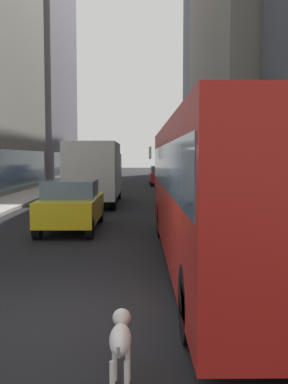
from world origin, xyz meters
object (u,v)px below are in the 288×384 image
car_red_coupe (161,175)px  transit_bus (223,184)px  car_blue_hatchback (100,173)px  car_yellow_taxi (72,205)px  dalmatian_dog (121,339)px  car_black_suv (82,180)px  box_truck (96,171)px

car_red_coupe → transit_bus: bearing=-90.0°
transit_bus → car_blue_hatchback: size_ratio=2.58×
car_yellow_taxi → car_blue_hatchback: size_ratio=0.97×
car_blue_hatchback → dalmatian_dog: car_blue_hatchback is taller
car_black_suv → dalmatian_dog: 26.25m
car_yellow_taxi → car_red_coupe: bearing=80.4°
car_red_coupe → dalmatian_dog: (-2.00, -33.98, -0.31)m
car_blue_hatchback → car_red_coupe: bearing=-43.8°
transit_bus → car_black_suv: (-5.60, 20.67, -0.95)m
car_yellow_taxi → transit_bus: bearing=-51.0°
car_yellow_taxi → box_truck: (-0.00, 8.21, 0.85)m
car_red_coupe → box_truck: (-4.00, -15.51, 0.84)m
car_yellow_taxi → car_red_coupe: size_ratio=0.90×
box_truck → car_red_coupe: bearing=75.5°
car_yellow_taxi → dalmatian_dog: (2.00, -10.26, -0.31)m
car_yellow_taxi → car_black_suv: same height
car_blue_hatchback → box_truck: 20.96m
car_black_suv → dalmatian_dog: (3.60, -26.00, -0.31)m
car_yellow_taxi → car_black_suv: size_ratio=1.03×
car_yellow_taxi → car_black_suv: bearing=95.8°
car_black_suv → car_red_coupe: (5.60, 7.98, 0.00)m
car_black_suv → dalmatian_dog: bearing=-82.1°
transit_bus → car_red_coupe: bearing=90.0°
dalmatian_dog → box_truck: bearing=96.2°
transit_bus → car_blue_hatchback: (-5.60, 34.03, -0.95)m
car_yellow_taxi → dalmatian_dog: car_yellow_taxi is taller
car_red_coupe → dalmatian_dog: car_red_coupe is taller
car_blue_hatchback → car_black_suv: 13.35m
car_blue_hatchback → box_truck: box_truck is taller
transit_bus → car_blue_hatchback: transit_bus is taller
car_black_suv → transit_bus: bearing=-74.8°
car_yellow_taxi → car_black_suv: 15.82m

